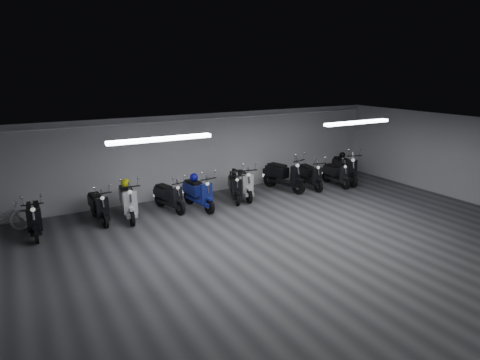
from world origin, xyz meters
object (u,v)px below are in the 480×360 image
scooter_0 (33,213)px  scooter_3 (169,192)px  scooter_7 (284,170)px  scooter_8 (310,171)px  scooter_10 (345,164)px  helmet_2 (342,155)px  helmet_1 (234,173)px  scooter_2 (128,196)px  scooter_9 (336,170)px  helmet_0 (194,177)px  scooter_5 (235,183)px  scooter_6 (243,178)px  helmet_3 (126,183)px  scooter_4 (198,188)px  scooter_1 (98,202)px

scooter_0 → scooter_3: 3.76m
scooter_7 → scooter_8: (1.02, -0.22, -0.10)m
scooter_10 → helmet_2: bearing=90.0°
helmet_1 → scooter_2: bearing=-177.1°
scooter_2 → scooter_9: (7.72, -0.31, -0.10)m
helmet_0 → scooter_10: bearing=-1.9°
scooter_5 → scooter_6: size_ratio=0.90×
scooter_10 → helmet_2: 0.40m
scooter_6 → helmet_1: scooter_6 is taller
scooter_0 → helmet_3: scooter_0 is taller
scooter_6 → scooter_0: bearing=-167.0°
scooter_5 → scooter_8: (3.12, -0.07, 0.04)m
scooter_8 → scooter_10: size_ratio=0.88×
scooter_5 → helmet_2: 4.85m
scooter_10 → scooter_2: bearing=-164.9°
scooter_5 → scooter_6: scooter_6 is taller
scooter_3 → helmet_2: 7.11m
scooter_9 → helmet_1: size_ratio=5.53×
scooter_7 → helmet_3: 5.62m
scooter_0 → helmet_1: (6.10, 0.25, 0.26)m
scooter_10 → helmet_2: scooter_10 is taller
scooter_2 → helmet_3: size_ratio=6.87×
helmet_1 → helmet_2: (4.75, -0.09, 0.13)m
scooter_0 → helmet_3: 2.56m
scooter_4 → helmet_1: size_ratio=6.24×
scooter_2 → scooter_5: 3.54m
scooter_7 → scooter_10: bearing=-21.2°
scooter_3 → scooter_7: size_ratio=0.82×
scooter_0 → scooter_7: (8.12, 0.18, 0.11)m
scooter_7 → scooter_4: bearing=170.3°
scooter_0 → scooter_7: scooter_7 is taller
scooter_1 → scooter_5: size_ratio=1.01×
scooter_6 → helmet_1: 0.40m
scooter_1 → scooter_10: size_ratio=0.84×
scooter_4 → scooter_6: bearing=2.4°
scooter_6 → helmet_3: size_ratio=6.65×
scooter_8 → helmet_1: size_ratio=5.94×
scooter_0 → scooter_8: scooter_8 is taller
scooter_8 → helmet_1: 3.06m
scooter_8 → scooter_9: bearing=-4.5°
helmet_0 → scooter_4: bearing=-82.5°
scooter_1 → helmet_2: size_ratio=7.05×
scooter_10 → helmet_1: size_ratio=6.78×
scooter_1 → scooter_4: (2.95, -0.34, 0.06)m
scooter_5 → scooter_7: 2.11m
scooter_7 → scooter_10: 2.67m
scooter_10 → helmet_3: bearing=-166.7°
scooter_5 → helmet_3: 3.55m
scooter_3 → scooter_9: bearing=-17.5°
scooter_9 → helmet_2: bearing=34.4°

